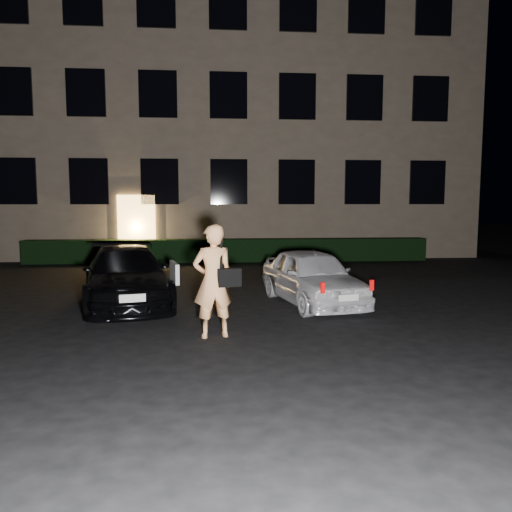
{
  "coord_description": "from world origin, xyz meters",
  "views": [
    {
      "loc": [
        -0.57,
        -8.22,
        2.24
      ],
      "look_at": [
        0.29,
        2.0,
        1.13
      ],
      "focal_mm": 35.0,
      "sensor_mm": 36.0,
      "label": 1
    }
  ],
  "objects": [
    {
      "name": "hedge",
      "position": [
        0.0,
        10.5,
        0.42
      ],
      "size": [
        15.0,
        0.7,
        0.85
      ],
      "primitive_type": "cube",
      "color": "black",
      "rests_on": "ground"
    },
    {
      "name": "ground",
      "position": [
        0.0,
        0.0,
        0.0
      ],
      "size": [
        80.0,
        80.0,
        0.0
      ],
      "primitive_type": "plane",
      "color": "black",
      "rests_on": "ground"
    },
    {
      "name": "building",
      "position": [
        -0.0,
        14.99,
        6.0
      ],
      "size": [
        20.0,
        8.11,
        12.0
      ],
      "color": "#6F5F4F",
      "rests_on": "ground"
    },
    {
      "name": "man",
      "position": [
        -0.58,
        -0.07,
        0.94
      ],
      "size": [
        0.85,
        0.61,
        1.88
      ],
      "rotation": [
        0.0,
        0.0,
        3.39
      ],
      "color": "#FFAF6D",
      "rests_on": "ground"
    },
    {
      "name": "sedan",
      "position": [
        -2.5,
        2.79,
        0.63
      ],
      "size": [
        2.65,
        4.6,
        1.25
      ],
      "rotation": [
        0.0,
        0.0,
        0.22
      ],
      "color": "black",
      "rests_on": "ground"
    },
    {
      "name": "hatch",
      "position": [
        1.56,
        2.48,
        0.61
      ],
      "size": [
        2.13,
        3.78,
        1.22
      ],
      "rotation": [
        0.0,
        0.0,
        0.21
      ],
      "color": "white",
      "rests_on": "ground"
    }
  ]
}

